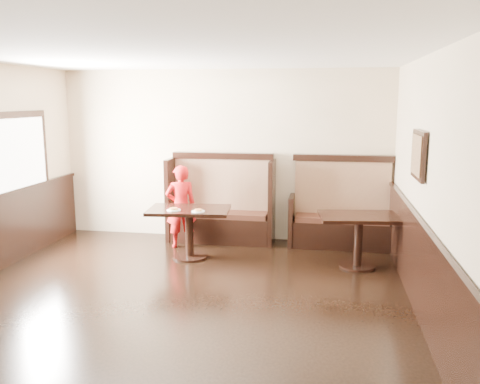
% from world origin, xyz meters
% --- Properties ---
extents(ground, '(7.00, 7.00, 0.00)m').
position_xyz_m(ground, '(0.00, 0.00, 0.00)').
color(ground, black).
rests_on(ground, ground).
extents(room_shell, '(7.00, 7.00, 7.00)m').
position_xyz_m(room_shell, '(-0.30, 0.28, 0.67)').
color(room_shell, beige).
rests_on(room_shell, ground).
extents(booth_main, '(1.75, 0.72, 1.45)m').
position_xyz_m(booth_main, '(0.00, 3.30, 0.53)').
color(booth_main, black).
rests_on(booth_main, ground).
extents(booth_neighbor, '(1.65, 0.72, 1.45)m').
position_xyz_m(booth_neighbor, '(1.95, 3.29, 0.48)').
color(booth_neighbor, black).
rests_on(booth_neighbor, ground).
extents(table_main, '(1.23, 0.84, 0.75)m').
position_xyz_m(table_main, '(-0.27, 2.27, 0.57)').
color(table_main, black).
rests_on(table_main, ground).
extents(table_neighbor, '(1.15, 0.84, 0.74)m').
position_xyz_m(table_neighbor, '(2.16, 2.26, 0.56)').
color(table_neighbor, black).
rests_on(table_neighbor, ground).
extents(child, '(0.56, 0.48, 1.31)m').
position_xyz_m(child, '(-0.55, 2.80, 0.66)').
color(child, red).
rests_on(child, ground).
extents(pizza_plate_left, '(0.20, 0.20, 0.04)m').
position_xyz_m(pizza_plate_left, '(-0.45, 2.11, 0.76)').
color(pizza_plate_left, white).
rests_on(pizza_plate_left, table_main).
extents(pizza_plate_right, '(0.19, 0.19, 0.03)m').
position_xyz_m(pizza_plate_right, '(-0.09, 2.09, 0.76)').
color(pizza_plate_right, white).
rests_on(pizza_plate_right, table_main).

